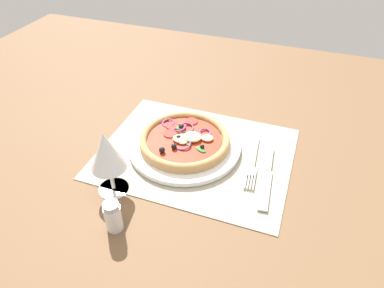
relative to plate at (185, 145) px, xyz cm
name	(u,v)px	position (x,y,z in cm)	size (l,w,h in cm)	color
ground_plane	(196,157)	(-3.09, 0.85, -2.21)	(190.00, 140.00, 2.40)	brown
placemat	(196,153)	(-3.09, 0.85, -0.81)	(44.49, 34.80, 0.40)	#A39984
plate	(185,145)	(0.00, 0.00, 0.00)	(26.87, 26.87, 1.21)	white
pizza	(185,139)	(0.00, -0.05, 1.71)	(21.64, 21.64, 2.70)	tan
fork	(253,165)	(-16.83, 0.85, -0.39)	(3.20, 18.06, 0.44)	silver
knife	(267,177)	(-20.59, 3.77, -0.35)	(3.34, 20.07, 0.62)	silver
wine_glass	(107,153)	(9.46, 17.67, 9.08)	(7.20, 7.20, 14.90)	silver
pepper_shaker	(113,216)	(4.14, 26.42, 2.25)	(3.20, 3.20, 6.70)	silver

